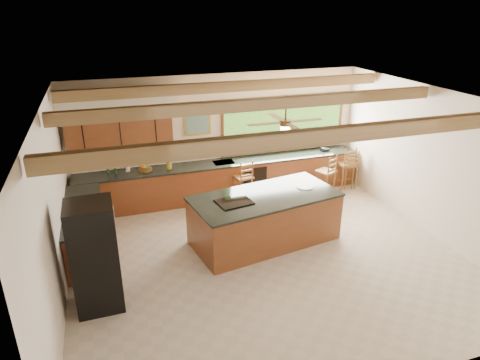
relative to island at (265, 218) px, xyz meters
name	(u,v)px	position (x,y,z in m)	size (l,w,h in m)	color
ground	(267,257)	(-0.18, -0.60, -0.51)	(7.20, 7.20, 0.00)	#BAAF9A
room_shell	(248,138)	(-0.35, 0.05, 1.71)	(7.27, 6.54, 3.02)	silver
counter_run	(195,190)	(-0.99, 1.92, -0.04)	(7.12, 3.10, 1.22)	brown
island	(265,218)	(0.00, 0.00, 0.00)	(3.09, 1.82, 1.03)	brown
refrigerator	(95,257)	(-3.23, -1.06, 0.39)	(0.71, 0.69, 1.80)	black
bar_stool_a	(244,178)	(0.16, 1.79, 0.16)	(0.47, 0.47, 1.12)	brown
bar_stool_b	(327,173)	(2.22, 1.49, 0.15)	(0.53, 0.53, 1.11)	brown
bar_stool_c	(350,166)	(3.06, 1.79, 0.12)	(0.39, 0.39, 1.06)	brown
bar_stool_d	(346,164)	(2.94, 1.79, 0.17)	(0.45, 0.45, 1.15)	brown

